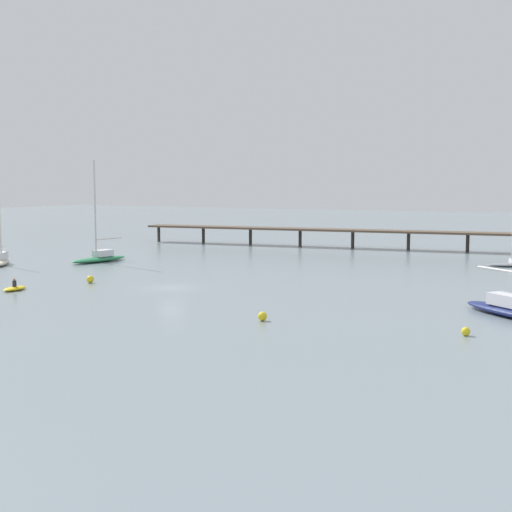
{
  "coord_description": "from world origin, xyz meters",
  "views": [
    {
      "loc": [
        37.49,
        -51.02,
        9.45
      ],
      "look_at": [
        0.0,
        16.25,
        1.5
      ],
      "focal_mm": 47.98,
      "sensor_mm": 36.0,
      "label": 1
    }
  ],
  "objects_px": {
    "sailboat_green": "(100,256)",
    "mooring_buoy_far": "(90,279)",
    "mooring_buoy_mid": "(466,331)",
    "sailboat_cream": "(2,259)",
    "mooring_buoy_near": "(262,316)",
    "pier": "(446,225)",
    "dinghy_yellow": "(15,288)"
  },
  "relations": [
    {
      "from": "dinghy_yellow",
      "to": "mooring_buoy_far",
      "type": "bearing_deg",
      "value": 69.2
    },
    {
      "from": "sailboat_cream",
      "to": "sailboat_green",
      "type": "xyz_separation_m",
      "value": [
        7.91,
        8.23,
        0.02
      ]
    },
    {
      "from": "sailboat_cream",
      "to": "dinghy_yellow",
      "type": "distance_m",
      "value": 21.72
    },
    {
      "from": "mooring_buoy_far",
      "to": "sailboat_cream",
      "type": "bearing_deg",
      "value": 162.23
    },
    {
      "from": "mooring_buoy_mid",
      "to": "sailboat_cream",
      "type": "bearing_deg",
      "value": 167.55
    },
    {
      "from": "sailboat_green",
      "to": "mooring_buoy_far",
      "type": "relative_size",
      "value": 17.54
    },
    {
      "from": "sailboat_cream",
      "to": "mooring_buoy_far",
      "type": "distance_m",
      "value": 20.8
    },
    {
      "from": "mooring_buoy_mid",
      "to": "sailboat_green",
      "type": "bearing_deg",
      "value": 157.02
    },
    {
      "from": "sailboat_green",
      "to": "mooring_buoy_mid",
      "type": "xyz_separation_m",
      "value": [
        49.05,
        -20.8,
        -0.44
      ]
    },
    {
      "from": "pier",
      "to": "dinghy_yellow",
      "type": "height_order",
      "value": "pier"
    },
    {
      "from": "pier",
      "to": "mooring_buoy_near",
      "type": "relative_size",
      "value": 106.15
    },
    {
      "from": "pier",
      "to": "mooring_buoy_near",
      "type": "distance_m",
      "value": 58.0
    },
    {
      "from": "mooring_buoy_far",
      "to": "sailboat_green",
      "type": "bearing_deg",
      "value": 129.21
    },
    {
      "from": "dinghy_yellow",
      "to": "mooring_buoy_near",
      "type": "height_order",
      "value": "dinghy_yellow"
    },
    {
      "from": "mooring_buoy_mid",
      "to": "mooring_buoy_far",
      "type": "distance_m",
      "value": 37.68
    },
    {
      "from": "mooring_buoy_mid",
      "to": "mooring_buoy_far",
      "type": "xyz_separation_m",
      "value": [
        -37.16,
        6.22,
        0.08
      ]
    },
    {
      "from": "mooring_buoy_mid",
      "to": "mooring_buoy_far",
      "type": "bearing_deg",
      "value": 170.49
    },
    {
      "from": "sailboat_cream",
      "to": "mooring_buoy_far",
      "type": "bearing_deg",
      "value": -17.77
    },
    {
      "from": "mooring_buoy_mid",
      "to": "mooring_buoy_near",
      "type": "distance_m",
      "value": 13.67
    },
    {
      "from": "dinghy_yellow",
      "to": "mooring_buoy_far",
      "type": "relative_size",
      "value": 3.92
    },
    {
      "from": "pier",
      "to": "sailboat_green",
      "type": "relative_size",
      "value": 5.48
    },
    {
      "from": "dinghy_yellow",
      "to": "mooring_buoy_mid",
      "type": "bearing_deg",
      "value": 1.04
    },
    {
      "from": "sailboat_cream",
      "to": "mooring_buoy_near",
      "type": "distance_m",
      "value": 45.85
    },
    {
      "from": "pier",
      "to": "sailboat_cream",
      "type": "relative_size",
      "value": 7.62
    },
    {
      "from": "mooring_buoy_near",
      "to": "pier",
      "type": "bearing_deg",
      "value": 91.39
    },
    {
      "from": "mooring_buoy_near",
      "to": "mooring_buoy_far",
      "type": "xyz_separation_m",
      "value": [
        -23.65,
        8.29,
        0.03
      ]
    },
    {
      "from": "sailboat_green",
      "to": "mooring_buoy_near",
      "type": "distance_m",
      "value": 42.26
    },
    {
      "from": "pier",
      "to": "mooring_buoy_near",
      "type": "xyz_separation_m",
      "value": [
        1.41,
        -57.88,
        -3.41
      ]
    },
    {
      "from": "sailboat_cream",
      "to": "mooring_buoy_mid",
      "type": "bearing_deg",
      "value": -12.45
    },
    {
      "from": "pier",
      "to": "mooring_buoy_mid",
      "type": "height_order",
      "value": "pier"
    },
    {
      "from": "pier",
      "to": "sailboat_green",
      "type": "height_order",
      "value": "sailboat_green"
    },
    {
      "from": "mooring_buoy_near",
      "to": "mooring_buoy_mid",
      "type": "bearing_deg",
      "value": 8.68
    }
  ]
}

